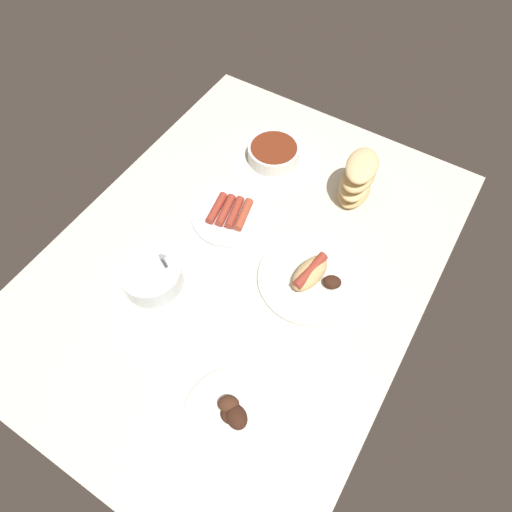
{
  "coord_description": "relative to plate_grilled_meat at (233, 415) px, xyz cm",
  "views": [
    {
      "loc": [
        -49.5,
        -34.93,
        96.93
      ],
      "look_at": [
        0.82,
        -3.77,
        3.0
      ],
      "focal_mm": 31.41,
      "sensor_mm": 36.0,
      "label": 1
    }
  ],
  "objects": [
    {
      "name": "plate_sausages",
      "position": [
        43.48,
        29.53,
        -0.02
      ],
      "size": [
        21.22,
        21.22,
        3.3
      ],
      "color": "white",
      "rests_on": "ground_plane"
    },
    {
      "name": "plate_hotdog_assembled",
      "position": [
        37.29,
        1.93,
        0.56
      ],
      "size": [
        25.42,
        25.42,
        5.61
      ],
      "color": "white",
      "rests_on": "ground_plane"
    },
    {
      "name": "bowl_chili",
      "position": [
        68.03,
        30.49,
        1.49
      ],
      "size": [
        15.07,
        15.07,
        4.6
      ],
      "color": "white",
      "rests_on": "ground_plane"
    },
    {
      "name": "plate_grilled_meat",
      "position": [
        0.0,
        0.0,
        0.0
      ],
      "size": [
        20.82,
        20.82,
        4.16
      ],
      "color": "white",
      "rests_on": "ground_plane"
    },
    {
      "name": "bowl_coleslaw",
      "position": [
        16.55,
        34.31,
        2.14
      ],
      "size": [
        14.79,
        14.79,
        15.28
      ],
      "color": "silver",
      "rests_on": "ground_plane"
    },
    {
      "name": "ground_plane",
      "position": [
        33.81,
        19.65,
        -2.54
      ],
      "size": [
        120.0,
        90.0,
        3.0
      ],
      "primitive_type": "cube",
      "color": "silver"
    },
    {
      "name": "bread_stack",
      "position": [
        67.17,
        4.24,
        6.16
      ],
      "size": [
        14.45,
        10.72,
        14.4
      ],
      "color": "tan",
      "rests_on": "ground_plane"
    }
  ]
}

